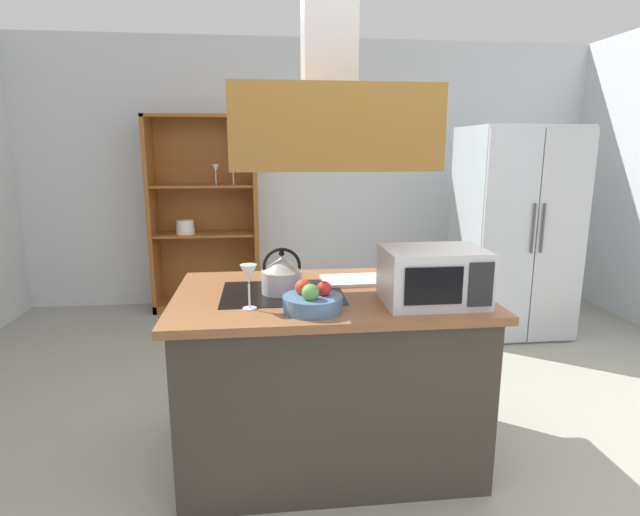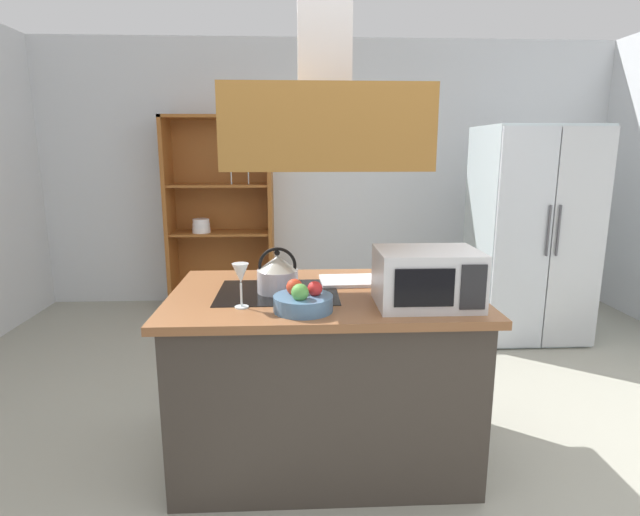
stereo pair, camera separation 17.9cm
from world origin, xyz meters
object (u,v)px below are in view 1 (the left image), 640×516
object	(u,v)px
kettle	(282,274)
microwave	(433,276)
cutting_board	(354,280)
refrigerator	(514,232)
wine_glass_on_counter	(249,276)
dish_cabinet	(206,225)
fruit_bowl	(312,301)

from	to	relation	value
kettle	microwave	xyz separation A→B (m)	(0.69, -0.24, 0.03)
kettle	cutting_board	size ratio (longest dim) A/B	0.67
refrigerator	kettle	xyz separation A→B (m)	(-2.09, -1.71, 0.10)
cutting_board	wine_glass_on_counter	xyz separation A→B (m)	(-0.55, -0.42, 0.14)
dish_cabinet	kettle	world-z (taller)	dish_cabinet
cutting_board	microwave	distance (m)	0.53
dish_cabinet	microwave	size ratio (longest dim) A/B	4.20
refrigerator	kettle	size ratio (longest dim) A/B	7.85
kettle	wine_glass_on_counter	size ratio (longest dim) A/B	1.11
refrigerator	dish_cabinet	size ratio (longest dim) A/B	0.93
refrigerator	wine_glass_on_counter	world-z (taller)	refrigerator
kettle	wine_glass_on_counter	xyz separation A→B (m)	(-0.16, -0.24, 0.06)
refrigerator	wine_glass_on_counter	distance (m)	2.98
kettle	fruit_bowl	bearing A→B (deg)	-68.09
fruit_bowl	wine_glass_on_counter	bearing A→B (deg)	167.58
wine_glass_on_counter	cutting_board	bearing A→B (deg)	37.31
kettle	microwave	size ratio (longest dim) A/B	0.50
refrigerator	wine_glass_on_counter	bearing A→B (deg)	-139.09
refrigerator	dish_cabinet	bearing A→B (deg)	159.88
microwave	cutting_board	bearing A→B (deg)	125.07
cutting_board	fruit_bowl	world-z (taller)	fruit_bowl
dish_cabinet	fruit_bowl	size ratio (longest dim) A/B	7.25
dish_cabinet	wine_glass_on_counter	world-z (taller)	dish_cabinet
dish_cabinet	kettle	xyz separation A→B (m)	(0.67, -2.72, 0.14)
microwave	fruit_bowl	size ratio (longest dim) A/B	1.73
fruit_bowl	refrigerator	bearing A→B (deg)	45.57
dish_cabinet	kettle	size ratio (longest dim) A/B	8.43
cutting_board	fruit_bowl	size ratio (longest dim) A/B	1.28
microwave	fruit_bowl	distance (m)	0.58
dish_cabinet	wine_glass_on_counter	distance (m)	3.02
refrigerator	fruit_bowl	world-z (taller)	refrigerator
wine_glass_on_counter	dish_cabinet	bearing A→B (deg)	99.87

